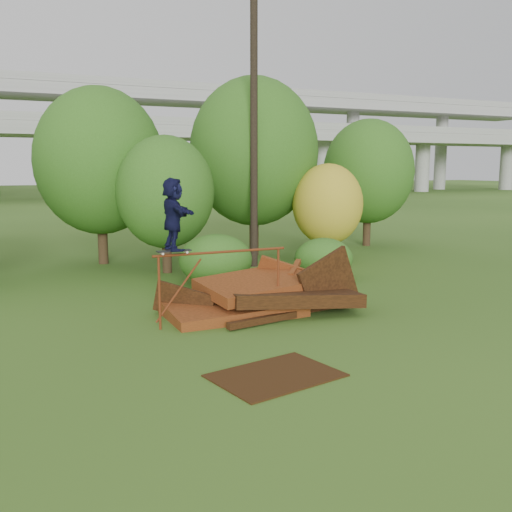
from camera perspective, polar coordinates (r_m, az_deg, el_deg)
name	(u,v)px	position (r m, az deg, el deg)	size (l,w,h in m)	color
ground	(324,335)	(13.28, 6.79, -7.84)	(240.00, 240.00, 0.00)	#2D5116
scrap_pile	(263,296)	(15.12, 0.71, -4.07)	(5.57, 3.18, 2.09)	#4C240D
grind_rail	(221,269)	(13.97, -3.49, -1.30)	(3.42, 0.07, 1.79)	#64250F
skateboard	(174,251)	(13.51, -8.21, 0.51)	(0.82, 0.22, 0.08)	black
skater	(173,214)	(13.41, -8.29, 4.16)	(1.57, 0.50, 1.70)	black
flat_plate	(276,375)	(10.71, 1.98, -11.85)	(2.23, 1.60, 0.03)	#321C0A
tree_1	(99,161)	(23.21, -15.39, 9.13)	(4.95, 4.95, 6.89)	black
tree_2	(165,192)	(20.72, -9.05, 6.32)	(3.51, 3.51, 4.94)	black
tree_3	(254,152)	(24.67, -0.21, 10.36)	(5.48, 5.48, 7.60)	black
tree_4	(328,204)	(23.42, 7.18, 5.14)	(2.87, 2.87, 3.96)	black
tree_5	(368,172)	(28.21, 11.18, 8.28)	(4.33, 4.33, 6.09)	black
shrub_left	(216,260)	(18.52, -4.06, -0.37)	(2.41, 2.22, 1.67)	#264913
shrub_right	(324,259)	(19.50, 6.77, -0.29)	(2.03, 1.86, 1.43)	#264913
utility_pole	(254,121)	(21.86, -0.21, 13.39)	(1.40, 0.28, 10.90)	black
freeway_overpass	(51,112)	(74.35, -19.80, 13.41)	(160.00, 15.00, 13.70)	gray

